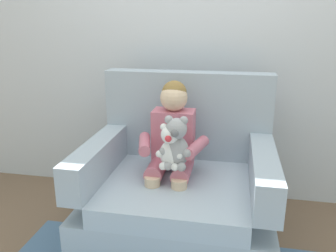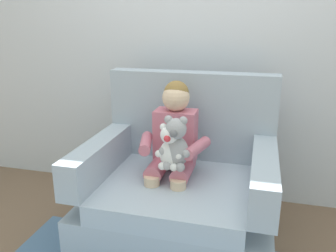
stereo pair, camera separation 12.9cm
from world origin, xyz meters
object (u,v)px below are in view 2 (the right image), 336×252
(armchair, at_px, (180,191))
(plush_grey, at_px, (176,144))
(plush_white, at_px, (169,148))
(seated_child, at_px, (173,142))

(armchair, xyz_separation_m, plush_grey, (-0.00, -0.13, 0.36))
(plush_white, bearing_deg, plush_grey, 6.66)
(armchair, relative_size, plush_white, 4.26)
(armchair, bearing_deg, plush_white, -104.39)
(seated_child, height_order, plush_grey, seated_child)
(seated_child, bearing_deg, plush_grey, -76.75)
(plush_grey, bearing_deg, armchair, 107.10)
(seated_child, bearing_deg, armchair, -27.11)
(plush_grey, bearing_deg, plush_white, -145.12)
(armchair, distance_m, seated_child, 0.32)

